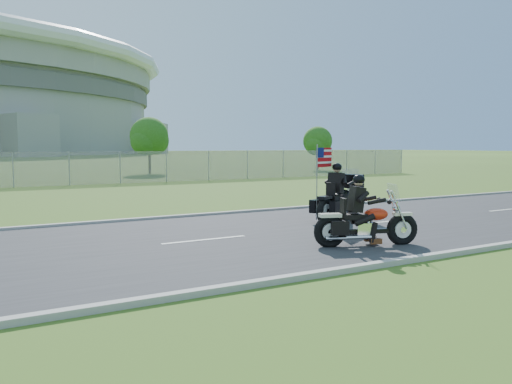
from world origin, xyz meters
TOP-DOWN VIEW (x-y plane):
  - ground at (0.00, 0.00)m, footprint 420.00×420.00m
  - road at (0.00, 0.00)m, footprint 120.00×8.00m
  - curb_north at (0.00, 4.05)m, footprint 120.00×0.18m
  - curb_south at (0.00, -4.05)m, footprint 120.00×0.18m
  - fence at (-5.00, 20.00)m, footprint 60.00×0.03m
  - tree_fence_near at (6.04, 30.04)m, footprint 3.52×3.28m
  - tree_fence_far at (22.04, 28.03)m, footprint 3.08×2.87m
  - motorcycle_lead at (0.96, -2.44)m, footprint 2.44×1.17m
  - motorcycle_follow at (2.99, 1.00)m, footprint 2.57×1.45m

SIDE VIEW (x-z plane):
  - ground at x=0.00m, z-range 0.00..0.00m
  - road at x=0.00m, z-range 0.00..0.04m
  - curb_north at x=0.00m, z-range -0.01..0.11m
  - curb_south at x=0.00m, z-range -0.01..0.11m
  - motorcycle_lead at x=0.96m, z-range -0.31..1.39m
  - motorcycle_follow at x=2.99m, z-range -0.52..1.76m
  - fence at x=-5.00m, z-range 0.00..2.00m
  - tree_fence_far at x=22.04m, z-range 0.54..4.74m
  - tree_fence_near at x=6.04m, z-range 0.60..5.35m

